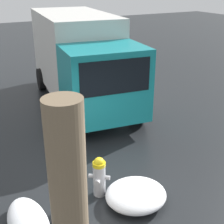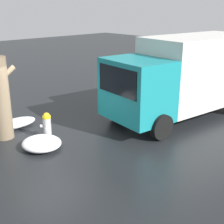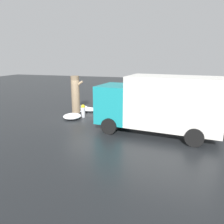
# 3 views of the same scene
# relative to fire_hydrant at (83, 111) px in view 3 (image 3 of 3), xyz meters

# --- Properties ---
(ground_plane) EXTENTS (60.00, 60.00, 0.00)m
(ground_plane) POSITION_rel_fire_hydrant_xyz_m (0.00, -0.00, -0.48)
(ground_plane) COLOR black
(fire_hydrant) EXTENTS (0.40, 0.42, 0.93)m
(fire_hydrant) POSITION_rel_fire_hydrant_xyz_m (0.00, 0.00, 0.00)
(fire_hydrant) COLOR #B7B7BC
(fire_hydrant) RESTS_ON ground_plane
(tree_trunk) EXTENTS (0.95, 0.62, 2.81)m
(tree_trunk) POSITION_rel_fire_hydrant_xyz_m (-1.05, 1.06, 0.94)
(tree_trunk) COLOR #7F6B51
(tree_trunk) RESTS_ON ground_plane
(delivery_truck) EXTENTS (6.91, 3.28, 3.20)m
(delivery_truck) POSITION_rel_fire_hydrant_xyz_m (5.39, -1.86, 1.26)
(delivery_truck) COLOR teal
(delivery_truck) RESTS_ON ground_plane
(snow_pile_by_hydrant) EXTENTS (1.57, 0.72, 0.34)m
(snow_pile_by_hydrant) POSITION_rel_fire_hydrant_xyz_m (-0.34, 1.64, -0.31)
(snow_pile_by_hydrant) COLOR white
(snow_pile_by_hydrant) RESTS_ON ground_plane
(snow_pile_curbside) EXTENTS (1.40, 0.67, 0.28)m
(snow_pile_curbside) POSITION_rel_fire_hydrant_xyz_m (-1.37, 2.41, -0.34)
(snow_pile_curbside) COLOR white
(snow_pile_curbside) RESTS_ON ground_plane
(snow_pile_by_tree) EXTENTS (1.23, 1.31, 0.35)m
(snow_pile_by_tree) POSITION_rel_fire_hydrant_xyz_m (-0.58, -0.57, -0.30)
(snow_pile_by_tree) COLOR white
(snow_pile_by_tree) RESTS_ON ground_plane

